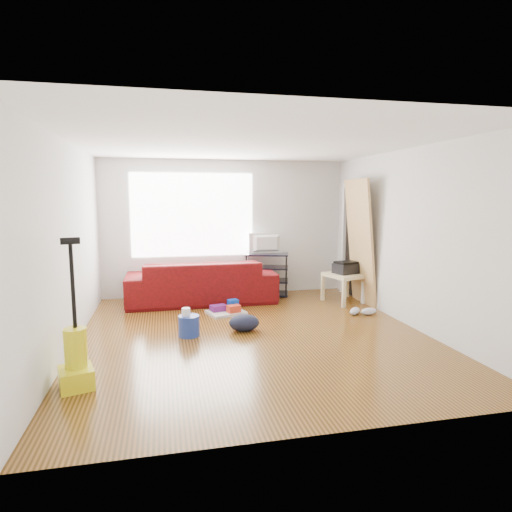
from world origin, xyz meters
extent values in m
cube|color=#3D270B|center=(0.00, 0.00, 0.00)|extent=(4.50, 5.00, 0.01)
cube|color=white|center=(0.00, 0.00, 2.50)|extent=(4.50, 5.00, 0.01)
cube|color=silver|center=(0.00, 2.50, 1.25)|extent=(4.50, 0.01, 2.50)
cube|color=silver|center=(0.00, -2.50, 1.25)|extent=(4.50, 0.01, 2.50)
cube|color=silver|center=(-2.25, 0.00, 1.25)|extent=(0.01, 5.00, 2.50)
cube|color=silver|center=(2.25, 0.00, 1.25)|extent=(0.01, 5.00, 2.50)
cube|color=white|center=(-0.60, 2.48, 1.50)|extent=(2.20, 0.01, 1.50)
cube|color=white|center=(2.21, 1.25, 1.00)|extent=(0.06, 0.08, 2.00)
cube|color=white|center=(2.21, 2.15, 1.00)|extent=(0.06, 0.08, 2.00)
cube|color=white|center=(2.21, 1.70, 2.04)|extent=(0.06, 0.98, 0.08)
cube|color=black|center=(2.24, 1.70, 1.00)|extent=(0.01, 0.86, 1.98)
imported|color=black|center=(-0.51, 1.95, 0.00)|extent=(2.55, 1.00, 0.74)
cube|color=black|center=(0.73, 2.22, 0.03)|extent=(0.88, 0.66, 0.03)
cube|color=black|center=(0.73, 2.22, 0.28)|extent=(0.88, 0.66, 0.03)
cube|color=black|center=(0.73, 2.22, 0.53)|extent=(0.88, 0.66, 0.03)
cube|color=black|center=(0.73, 2.22, 0.77)|extent=(0.88, 0.66, 0.03)
cylinder|color=black|center=(0.32, 2.14, 0.39)|extent=(0.03, 0.03, 0.79)
cylinder|color=black|center=(0.44, 2.51, 0.39)|extent=(0.03, 0.03, 0.79)
cylinder|color=black|center=(1.02, 1.93, 0.39)|extent=(0.03, 0.03, 0.79)
cylinder|color=black|center=(1.13, 2.30, 0.39)|extent=(0.03, 0.03, 0.79)
imported|color=black|center=(0.73, 2.22, 0.98)|extent=(0.65, 0.09, 0.38)
cube|color=beige|center=(1.95, 1.42, 0.48)|extent=(0.77, 0.77, 0.06)
cube|color=beige|center=(1.76, 1.07, 0.23)|extent=(0.06, 0.06, 0.45)
cube|color=beige|center=(1.60, 1.61, 0.23)|extent=(0.06, 0.06, 0.45)
cube|color=beige|center=(2.30, 1.23, 0.23)|extent=(0.06, 0.06, 0.45)
cube|color=beige|center=(2.14, 1.77, 0.23)|extent=(0.06, 0.06, 0.45)
cube|color=black|center=(1.95, 1.42, 0.59)|extent=(0.47, 0.41, 0.17)
cube|color=black|center=(1.95, 1.42, 0.70)|extent=(0.42, 0.36, 0.04)
cylinder|color=navy|center=(-0.85, 0.12, 0.00)|extent=(0.33, 0.33, 0.28)
cylinder|color=white|center=(-0.88, 0.12, 0.19)|extent=(0.11, 0.11, 0.10)
cube|color=silver|center=(-0.21, 1.09, 0.02)|extent=(0.65, 0.57, 0.04)
cube|color=red|center=(-0.10, 1.00, 0.10)|extent=(0.23, 0.18, 0.11)
cube|color=#551863|center=(-0.32, 1.15, 0.09)|extent=(0.28, 0.24, 0.09)
cube|color=#093CBF|center=(-0.08, 1.20, 0.12)|extent=(0.18, 0.17, 0.15)
ellipsoid|color=#191A31|center=(-0.09, 0.18, 0.00)|extent=(0.43, 0.35, 0.23)
ellipsoid|color=silver|center=(1.75, 0.61, 0.06)|extent=(0.28, 0.28, 0.11)
ellipsoid|color=silver|center=(1.95, 0.55, 0.06)|extent=(0.29, 0.16, 0.11)
cube|color=yellow|center=(-2.00, -1.21, 0.10)|extent=(0.39, 0.42, 0.19)
cylinder|color=yellow|center=(-2.00, -1.15, 0.38)|extent=(0.22, 0.22, 0.38)
cylinder|color=black|center=(-2.00, -1.12, 0.97)|extent=(0.04, 0.04, 0.81)
cube|color=black|center=(-2.00, -1.12, 1.41)|extent=(0.18, 0.09, 0.06)
cube|color=#A0874E|center=(2.13, 1.28, 0.00)|extent=(0.27, 0.85, 2.12)
camera|label=1|loc=(-1.15, -5.40, 1.82)|focal=30.00mm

